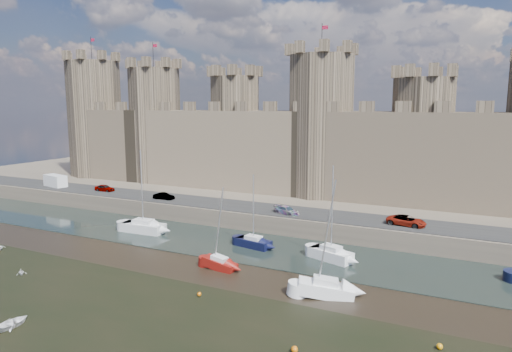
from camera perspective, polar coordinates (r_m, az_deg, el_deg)
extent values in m
plane|color=black|center=(39.94, -18.57, -17.73)|extent=(160.00, 160.00, 0.00)
cube|color=black|center=(58.07, -1.64, -8.68)|extent=(160.00, 12.00, 0.08)
cube|color=#4C443A|center=(90.33, 8.96, -1.60)|extent=(160.00, 60.00, 2.50)
cube|color=black|center=(66.12, 2.37, -4.23)|extent=(160.00, 7.00, 0.10)
cube|color=#42382B|center=(77.84, 6.52, 2.91)|extent=(100.00, 9.00, 14.00)
cylinder|color=#42382B|center=(103.77, -19.47, 6.72)|extent=(11.00, 11.00, 24.00)
cylinder|color=black|center=(104.34, -19.90, 14.70)|extent=(0.10, 0.10, 5.00)
cube|color=#A31534|center=(104.20, -19.76, 15.71)|extent=(1.00, 0.03, 0.60)
cylinder|color=#42382B|center=(93.14, -12.45, 6.21)|extent=(10.00, 10.00, 22.00)
cylinder|color=black|center=(93.52, -12.74, 14.50)|extent=(0.10, 0.10, 5.00)
cube|color=#A31534|center=(93.41, -12.53, 15.62)|extent=(1.00, 0.03, 0.60)
cylinder|color=#42382B|center=(83.27, -2.60, 5.42)|extent=(9.00, 9.00, 20.00)
cylinder|color=#42382B|center=(76.87, 8.00, 6.17)|extent=(11.00, 11.00, 23.00)
cylinder|color=black|center=(77.48, 8.23, 16.56)|extent=(0.10, 0.10, 5.00)
cube|color=#A31534|center=(77.59, 8.63, 17.89)|extent=(1.00, 0.03, 0.60)
cylinder|color=#42382B|center=(73.67, 19.91, 4.04)|extent=(9.00, 9.00, 19.00)
imported|color=gray|center=(84.10, -18.40, -1.44)|extent=(3.69, 1.59, 1.24)
imported|color=gray|center=(74.44, -11.45, -2.50)|extent=(3.52, 1.41, 1.14)
imported|color=gray|center=(63.60, 3.87, -4.31)|extent=(4.11, 2.70, 1.11)
imported|color=gray|center=(60.48, 18.29, -5.34)|extent=(5.05, 2.89, 1.33)
cube|color=silver|center=(92.10, -23.79, -0.57)|extent=(5.37, 3.07, 2.20)
cube|color=silver|center=(65.51, -13.90, -6.28)|extent=(6.25, 2.73, 1.25)
cube|color=silver|center=(65.28, -13.93, -5.52)|extent=(2.81, 1.82, 0.57)
cylinder|color=silver|center=(64.27, -14.09, -1.35)|extent=(0.14, 0.14, 10.21)
cube|color=black|center=(57.17, -0.32, -8.39)|extent=(4.80, 2.54, 1.00)
cube|color=silver|center=(56.96, -0.32, -7.70)|extent=(2.21, 1.58, 0.45)
cylinder|color=silver|center=(55.98, -0.33, -3.93)|extent=(0.14, 0.14, 8.14)
cube|color=white|center=(53.31, 9.35, -9.71)|extent=(5.41, 3.49, 1.19)
cube|color=silver|center=(53.04, 9.37, -8.83)|extent=(2.57, 2.03, 0.54)
cylinder|color=silver|center=(51.84, 9.50, -4.00)|extent=(0.14, 0.14, 9.70)
cube|color=maroon|center=(50.35, -4.59, -10.97)|extent=(3.99, 1.85, 0.99)
cube|color=silver|center=(50.11, -4.60, -10.20)|extent=(1.81, 1.20, 0.45)
cylinder|color=silver|center=(48.99, -4.66, -5.98)|extent=(0.14, 0.14, 8.07)
cube|color=white|center=(44.00, 8.69, -13.92)|extent=(5.51, 3.60, 1.21)
cube|color=silver|center=(43.66, 8.72, -12.86)|extent=(2.62, 2.08, 0.55)
cylinder|color=silver|center=(42.16, 8.87, -6.96)|extent=(0.14, 0.14, 9.87)
imported|color=silver|center=(43.09, -28.14, -15.89)|extent=(2.01, 2.78, 0.57)
imported|color=silver|center=(54.46, -27.30, -10.62)|extent=(1.52, 1.46, 0.62)
sphere|color=#B95908|center=(44.00, -7.10, -14.44)|extent=(0.41, 0.41, 0.41)
sphere|color=orange|center=(37.78, 21.98, -19.15)|extent=(0.46, 0.46, 0.46)
sphere|color=#C05C08|center=(35.08, 4.83, -20.78)|extent=(0.50, 0.50, 0.50)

